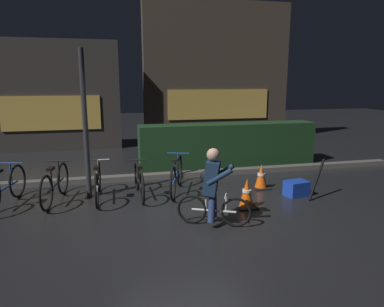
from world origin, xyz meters
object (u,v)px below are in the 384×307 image
Objects in this scene: traffic_cone_far at (261,177)px; cyclist at (213,187)px; parked_bike_center_left at (98,183)px; parked_bike_center_right at (139,181)px; street_post at (85,125)px; blue_crate at (297,188)px; closed_umbrella at (317,180)px; parked_bike_right_mid at (176,176)px; traffic_cone_near at (247,194)px; parked_bike_leftmost at (5,188)px; parked_bike_left_mid at (55,184)px.

cyclist reaches higher than traffic_cone_far.
parked_bike_center_left reaches higher than parked_bike_center_right.
traffic_cone_far is at bearing -4.55° from street_post.
closed_umbrella is (0.27, -0.25, 0.23)m from blue_crate.
parked_bike_right_mid is 2.95× the size of traffic_cone_near.
parked_bike_right_mid is at bearing 131.99° from traffic_cone_near.
parked_bike_leftmost is at bearing 165.44° from traffic_cone_near.
parked_bike_leftmost reaches higher than parked_bike_left_mid.
street_post reaches higher than parked_bike_center_left.
parked_bike_center_left is at bearing 141.24° from closed_umbrella.
street_post reaches higher than traffic_cone_near.
parked_bike_leftmost is 2.43m from parked_bike_center_right.
parked_bike_center_right is at bearing -13.01° from street_post.
parked_bike_right_mid is (3.20, 0.07, 0.01)m from parked_bike_leftmost.
parked_bike_right_mid reaches higher than closed_umbrella.
parked_bike_left_mid reaches higher than blue_crate.
parked_bike_center_right is 2.13m from traffic_cone_near.
parked_bike_center_left is (0.18, -0.23, -1.09)m from street_post.
traffic_cone_far is 1.16m from closed_umbrella.
parked_bike_center_left is 1.00× the size of parked_bike_right_mid.
parked_bike_center_left is 0.79m from parked_bike_center_right.
street_post is at bearing 75.51° from parked_bike_center_right.
parked_bike_right_mid is 2.43m from blue_crate.
street_post is 1.79× the size of parked_bike_left_mid.
traffic_cone_far is (3.54, -0.28, -1.17)m from street_post.
parked_bike_left_mid is at bearing 178.43° from traffic_cone_far.
street_post is 2.85m from cyclist.
street_post is at bearing 155.10° from traffic_cone_near.
parked_bike_left_mid is 5.00m from closed_umbrella.
parked_bike_left_mid is at bearing 86.49° from parked_bike_center_right.
closed_umbrella is at bearing -87.18° from parked_bike_leftmost.
closed_umbrella reaches higher than traffic_cone_near.
traffic_cone_near is (3.40, -1.13, -0.08)m from parked_bike_left_mid.
traffic_cone_far is (3.36, -0.06, -0.08)m from parked_bike_center_left.
cyclist reaches higher than parked_bike_center_right.
parked_bike_left_mid is 3.59m from traffic_cone_near.
parked_bike_center_left is at bearing 161.60° from cyclist.
cyclist is at bearing -134.19° from traffic_cone_far.
parked_bike_center_right is 0.94× the size of parked_bike_right_mid.
parked_bike_leftmost reaches higher than parked_bike_center_right.
parked_bike_center_right is at bearing -82.02° from parked_bike_left_mid.
parked_bike_left_mid is 1.88× the size of closed_umbrella.
parked_bike_right_mid is 1.89× the size of closed_umbrella.
closed_umbrella is at bearing -93.53° from parked_bike_right_mid.
traffic_cone_far is 0.62× the size of closed_umbrella.
parked_bike_center_right is 3.45× the size of blue_crate.
parked_bike_left_mid is at bearing 87.01° from parked_bike_center_left.
parked_bike_leftmost is 5.01m from traffic_cone_far.
cyclist reaches higher than traffic_cone_near.
parked_bike_leftmost reaches higher than parked_bike_center_left.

